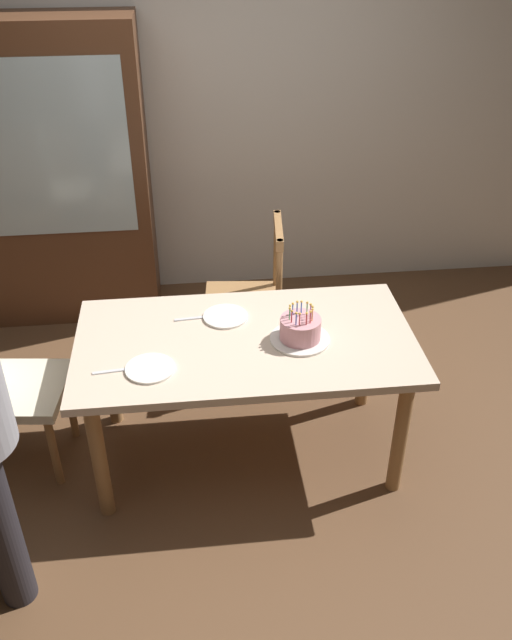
{
  "coord_description": "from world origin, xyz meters",
  "views": [
    {
      "loc": [
        -0.23,
        -2.55,
        2.5
      ],
      "look_at": [
        0.05,
        0.0,
        0.82
      ],
      "focal_mm": 37.45,
      "sensor_mm": 36.0,
      "label": 1
    }
  ],
  "objects_px": {
    "plate_far_side": "(226,316)",
    "birthday_cake": "(300,330)",
    "dining_table": "(246,354)",
    "chair_spindle_back": "(248,302)",
    "china_cabinet": "(61,178)",
    "plate_near_celebrant": "(150,368)"
  },
  "relations": [
    {
      "from": "plate_far_side",
      "to": "birthday_cake",
      "type": "bearing_deg",
      "value": -34.77
    },
    {
      "from": "dining_table",
      "to": "plate_far_side",
      "type": "relative_size",
      "value": 7.22
    },
    {
      "from": "plate_far_side",
      "to": "chair_spindle_back",
      "type": "distance_m",
      "value": 0.63
    },
    {
      "from": "china_cabinet",
      "to": "dining_table",
      "type": "bearing_deg",
      "value": -56.86
    },
    {
      "from": "plate_near_celebrant",
      "to": "chair_spindle_back",
      "type": "xyz_separation_m",
      "value": [
        0.52,
        0.93,
        -0.27
      ]
    },
    {
      "from": "birthday_cake",
      "to": "china_cabinet",
      "type": "relative_size",
      "value": 0.15
    },
    {
      "from": "dining_table",
      "to": "china_cabinet",
      "type": "relative_size",
      "value": 0.84
    },
    {
      "from": "plate_far_side",
      "to": "dining_table",
      "type": "bearing_deg",
      "value": -67.42
    },
    {
      "from": "birthday_cake",
      "to": "chair_spindle_back",
      "type": "height_order",
      "value": "chair_spindle_back"
    },
    {
      "from": "dining_table",
      "to": "plate_near_celebrant",
      "type": "bearing_deg",
      "value": -156.38
    },
    {
      "from": "plate_far_side",
      "to": "china_cabinet",
      "type": "distance_m",
      "value": 1.67
    },
    {
      "from": "plate_near_celebrant",
      "to": "chair_spindle_back",
      "type": "relative_size",
      "value": 0.23
    },
    {
      "from": "dining_table",
      "to": "birthday_cake",
      "type": "distance_m",
      "value": 0.29
    },
    {
      "from": "dining_table",
      "to": "chair_spindle_back",
      "type": "distance_m",
      "value": 0.77
    },
    {
      "from": "birthday_cake",
      "to": "china_cabinet",
      "type": "bearing_deg",
      "value": 128.47
    },
    {
      "from": "dining_table",
      "to": "plate_far_side",
      "type": "distance_m",
      "value": 0.23
    },
    {
      "from": "plate_far_side",
      "to": "chair_spindle_back",
      "type": "relative_size",
      "value": 0.23
    },
    {
      "from": "birthday_cake",
      "to": "chair_spindle_back",
      "type": "xyz_separation_m",
      "value": [
        -0.17,
        0.78,
        -0.32
      ]
    },
    {
      "from": "dining_table",
      "to": "chair_spindle_back",
      "type": "height_order",
      "value": "chair_spindle_back"
    },
    {
      "from": "chair_spindle_back",
      "to": "dining_table",
      "type": "bearing_deg",
      "value": -96.51
    },
    {
      "from": "plate_near_celebrant",
      "to": "china_cabinet",
      "type": "bearing_deg",
      "value": 108.35
    },
    {
      "from": "plate_far_side",
      "to": "chair_spindle_back",
      "type": "height_order",
      "value": "chair_spindle_back"
    }
  ]
}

